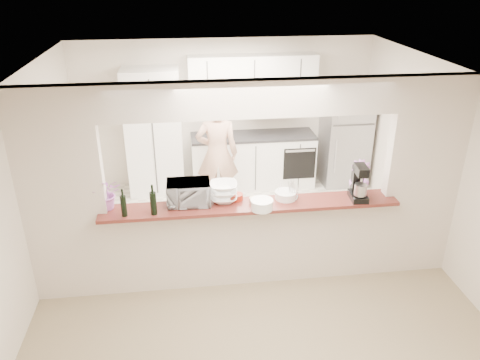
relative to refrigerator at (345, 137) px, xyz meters
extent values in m
plane|color=tan|center=(-2.05, -2.65, -0.85)|extent=(6.00, 6.00, 0.00)
cube|color=silver|center=(-2.05, -1.10, -0.84)|extent=(5.00, 2.90, 0.01)
cube|color=beige|center=(-4.10, -2.65, 0.40)|extent=(0.90, 0.15, 2.50)
cube|color=beige|center=(0.00, -2.65, 0.40)|extent=(0.90, 0.15, 2.50)
cube|color=beige|center=(-2.05, -2.65, 1.45)|extent=(3.20, 0.15, 0.40)
cube|color=beige|center=(-2.05, -2.65, -0.32)|extent=(3.20, 0.15, 1.05)
cube|color=maroon|center=(-2.05, -2.70, 0.22)|extent=(3.40, 0.38, 0.04)
cube|color=white|center=(-3.25, 0.05, 0.20)|extent=(0.90, 0.60, 2.10)
cube|color=white|center=(-1.60, 0.05, -0.40)|extent=(2.10, 0.60, 0.90)
cube|color=#313134|center=(-1.60, 0.05, 0.07)|extent=(2.10, 0.62, 0.04)
cube|color=white|center=(-1.60, 0.18, 1.02)|extent=(2.10, 0.35, 0.75)
cube|color=black|center=(-1.35, 0.07, 0.59)|extent=(0.75, 0.45, 0.12)
cube|color=black|center=(-0.85, -0.25, -0.35)|extent=(0.55, 0.02, 0.55)
cube|color=#9C9CA1|center=(0.00, 0.00, 0.00)|extent=(0.75, 0.70, 1.70)
imported|color=#DA73D2|center=(-3.65, -2.60, 0.42)|extent=(0.36, 0.32, 0.37)
cylinder|color=black|center=(-3.13, -2.80, 0.37)|extent=(0.07, 0.07, 0.26)
cylinder|color=black|center=(-3.13, -2.80, 0.55)|extent=(0.02, 0.02, 0.09)
cylinder|color=black|center=(-3.45, -2.80, 0.36)|extent=(0.06, 0.06, 0.24)
cylinder|color=black|center=(-3.45, -2.80, 0.52)|extent=(0.02, 0.02, 0.08)
imported|color=#B4B5BA|center=(-2.75, -2.60, 0.37)|extent=(0.49, 0.33, 0.27)
imported|color=white|center=(-2.35, -2.60, 0.35)|extent=(0.32, 0.32, 0.23)
cylinder|color=white|center=(-1.95, -2.84, 0.29)|extent=(0.24, 0.24, 0.11)
cylinder|color=white|center=(-1.95, -2.84, 0.35)|extent=(0.25, 0.25, 0.01)
cylinder|color=white|center=(-1.63, -2.62, 0.28)|extent=(0.25, 0.25, 0.08)
cylinder|color=white|center=(-1.63, -2.62, 0.33)|extent=(0.25, 0.25, 0.01)
cylinder|color=maroon|center=(-2.20, -2.57, 0.27)|extent=(0.15, 0.15, 0.07)
cylinder|color=tan|center=(-2.00, -2.68, 0.27)|extent=(0.13, 0.13, 0.06)
cube|color=silver|center=(-1.60, -2.60, 0.25)|extent=(0.26, 0.21, 0.01)
cube|color=white|center=(-1.60, -2.60, 0.28)|extent=(0.13, 0.13, 0.06)
cube|color=black|center=(-0.80, -2.74, 0.28)|extent=(0.20, 0.30, 0.07)
cube|color=black|center=(-0.79, -2.64, 0.46)|extent=(0.13, 0.11, 0.30)
cube|color=black|center=(-0.80, -2.75, 0.61)|extent=(0.14, 0.25, 0.10)
cylinder|color=#B7B7BC|center=(-0.80, -2.80, 0.39)|extent=(0.14, 0.14, 0.13)
imported|color=#C66BC3|center=(-0.75, -2.60, 0.45)|extent=(0.27, 0.27, 0.41)
imported|color=#D4A48A|center=(-2.27, -0.66, 0.05)|extent=(0.67, 0.46, 1.79)
camera|label=1|loc=(-2.77, -7.36, 2.73)|focal=35.00mm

